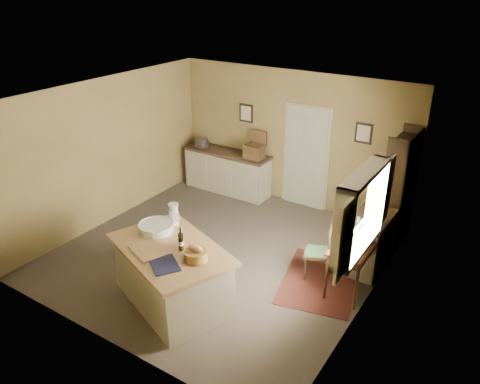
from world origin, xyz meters
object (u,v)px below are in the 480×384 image
object	(u,v)px
right_cabinet	(368,242)
shelving_unit	(401,190)
desk_chair	(317,253)
work_island	(172,273)
sideboard	(228,170)
writing_desk	(353,251)

from	to	relation	value
right_cabinet	shelving_unit	size ratio (longest dim) A/B	0.49
desk_chair	right_cabinet	bearing A→B (deg)	31.82
work_island	shelving_unit	size ratio (longest dim) A/B	1.02
desk_chair	work_island	bearing A→B (deg)	-149.14
sideboard	writing_desk	world-z (taller)	sideboard
writing_desk	shelving_unit	size ratio (longest dim) A/B	0.43
shelving_unit	desk_chair	bearing A→B (deg)	-112.92
right_cabinet	writing_desk	bearing A→B (deg)	-89.99
desk_chair	shelving_unit	bearing A→B (deg)	48.66
desk_chair	writing_desk	bearing A→B (deg)	-23.65
writing_desk	desk_chair	xyz separation A→B (m)	(-0.57, 0.05, -0.25)
writing_desk	right_cabinet	world-z (taller)	right_cabinet
desk_chair	right_cabinet	distance (m)	0.89
writing_desk	right_cabinet	xyz separation A→B (m)	(-0.00, 0.74, -0.21)
shelving_unit	writing_desk	bearing A→B (deg)	-94.96
sideboard	right_cabinet	world-z (taller)	sideboard
writing_desk	shelving_unit	bearing A→B (deg)	85.04
writing_desk	shelving_unit	distance (m)	1.81
sideboard	shelving_unit	size ratio (longest dim) A/B	0.96
work_island	sideboard	world-z (taller)	work_island
desk_chair	shelving_unit	distance (m)	1.95
writing_desk	shelving_unit	xyz separation A→B (m)	(0.15, 1.77, 0.35)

